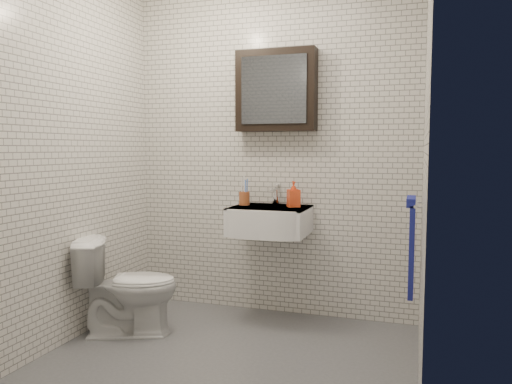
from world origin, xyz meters
TOP-DOWN VIEW (x-y plane):
  - ground at (0.00, 0.00)m, footprint 2.20×2.00m
  - room_shell at (0.00, 0.00)m, footprint 2.22×2.02m
  - washbasin at (0.05, 0.73)m, footprint 0.55×0.50m
  - faucet at (0.05, 0.93)m, footprint 0.06×0.20m
  - mirror_cabinet at (0.05, 0.93)m, footprint 0.60×0.15m
  - towel_rail at (1.04, 0.35)m, footprint 0.09×0.30m
  - toothbrush_cup at (-0.16, 0.82)m, footprint 0.11×0.11m
  - soap_bottle at (0.22, 0.81)m, footprint 0.12×0.12m
  - toilet at (-0.80, 0.22)m, footprint 0.75×0.59m

SIDE VIEW (x-z plane):
  - ground at x=0.00m, z-range 0.00..0.01m
  - toilet at x=-0.80m, z-range 0.00..0.67m
  - towel_rail at x=1.04m, z-range 0.43..1.01m
  - washbasin at x=0.05m, z-range 0.66..0.86m
  - toothbrush_cup at x=-0.16m, z-range 0.80..1.01m
  - faucet at x=0.05m, z-range 0.84..0.99m
  - soap_bottle at x=0.22m, z-range 0.85..1.04m
  - room_shell at x=0.00m, z-range 0.21..2.72m
  - mirror_cabinet at x=0.05m, z-range 1.40..2.00m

